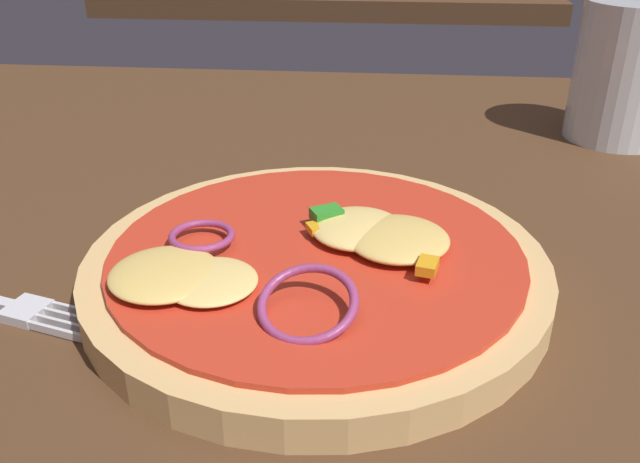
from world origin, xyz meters
name	(u,v)px	position (x,y,z in m)	size (l,w,h in m)	color
dining_table	(212,300)	(0.00, 0.00, 0.02)	(1.14, 0.83, 0.04)	#4C301C
pizza	(315,266)	(0.06, -0.01, 0.05)	(0.23, 0.23, 0.04)	tan
beer_glass	(624,81)	(0.27, 0.23, 0.08)	(0.08, 0.08, 0.11)	silver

